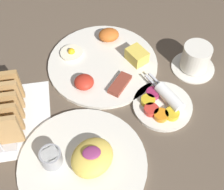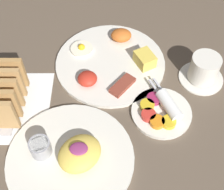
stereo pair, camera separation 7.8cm
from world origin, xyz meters
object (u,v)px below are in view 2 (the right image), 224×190
object	(u,v)px
plate_breakfast	(112,61)
plate_condiments	(162,111)
plate_foreground	(71,156)
coffee_cup	(204,70)
toast_rack	(1,94)

from	to	relation	value
plate_breakfast	plate_condiments	size ratio (longest dim) A/B	1.80
plate_condiments	plate_breakfast	bearing A→B (deg)	126.30
plate_breakfast	plate_condiments	bearing A→B (deg)	-53.70
plate_condiments	plate_foreground	xyz separation A→B (m)	(-0.22, -0.12, 0.00)
plate_foreground	coffee_cup	size ratio (longest dim) A/B	2.42
plate_foreground	coffee_cup	xyz separation A→B (m)	(0.33, 0.24, 0.02)
plate_breakfast	plate_foreground	xyz separation A→B (m)	(-0.09, -0.29, 0.00)
plate_breakfast	coffee_cup	world-z (taller)	coffee_cup
plate_foreground	coffee_cup	bearing A→B (deg)	35.39
plate_breakfast	plate_foreground	world-z (taller)	plate_foreground
toast_rack	coffee_cup	world-z (taller)	toast_rack
plate_condiments	coffee_cup	xyz separation A→B (m)	(0.12, 0.11, 0.02)
plate_condiments	coffee_cup	bearing A→B (deg)	43.81
plate_condiments	coffee_cup	size ratio (longest dim) A/B	1.42
plate_breakfast	plate_condiments	world-z (taller)	plate_breakfast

